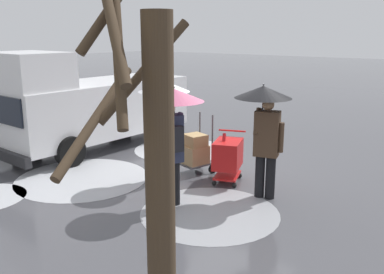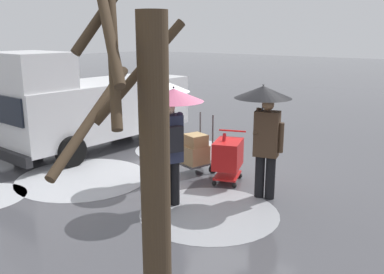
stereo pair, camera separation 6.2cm
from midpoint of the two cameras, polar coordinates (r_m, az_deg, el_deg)
ground_plane at (r=9.38m, az=5.20°, el=-5.01°), size 90.00×90.00×0.00m
slush_patch_near_cluster at (r=9.40m, az=-14.33°, el=-5.34°), size 2.79×2.79×0.01m
slush_patch_under_van at (r=7.44m, az=2.58°, el=-10.16°), size 2.42×2.42×0.01m
slush_patch_mid_street at (r=11.25m, az=-1.27°, el=-1.69°), size 2.45×2.45×0.01m
cargo_van_parked_right at (r=11.54m, az=-13.42°, el=4.31°), size 2.35×5.41×2.60m
shopping_cart_vendor at (r=8.74m, az=5.06°, el=-2.51°), size 0.80×0.96×1.04m
hand_dolly_boxes at (r=9.26m, az=0.75°, el=-1.87°), size 0.68×0.81×1.32m
pedestrian_pink_side at (r=7.77m, az=10.02°, el=2.85°), size 1.04×1.04×2.15m
pedestrian_black_side at (r=8.53m, az=-3.81°, el=4.12°), size 1.04×1.04×2.15m
pedestrian_white_side at (r=7.29m, az=-2.51°, el=2.31°), size 1.04×1.04×2.15m
bare_tree_near at (r=3.45m, az=-5.24°, el=-7.05°), size 0.89×1.30×3.92m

